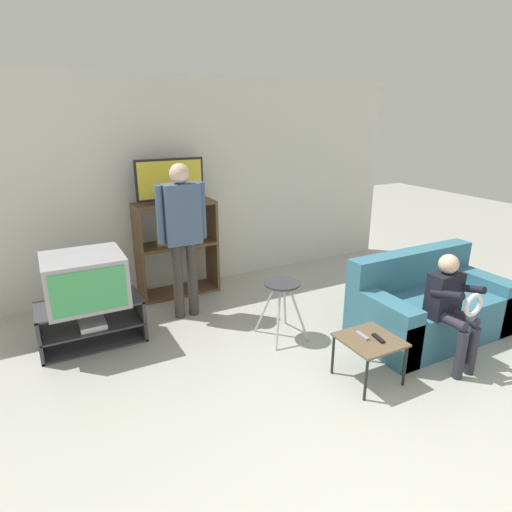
{
  "coord_description": "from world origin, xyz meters",
  "views": [
    {
      "loc": [
        -1.6,
        -1.14,
        2.16
      ],
      "look_at": [
        0.15,
        2.19,
        0.9
      ],
      "focal_mm": 30.0,
      "sensor_mm": 36.0,
      "label": 1
    }
  ],
  "objects_px": {
    "television_main": "(85,280)",
    "snack_table": "(370,344)",
    "remote_control_white": "(362,336)",
    "person_seated_child": "(451,302)",
    "tv_stand": "(92,323)",
    "television_flat": "(170,182)",
    "folding_stool": "(282,292)",
    "remote_control_black": "(378,338)",
    "person_standing_adult": "(182,227)",
    "couch": "(428,307)",
    "media_shelf": "(177,248)"
  },
  "relations": [
    {
      "from": "tv_stand",
      "to": "television_main",
      "type": "bearing_deg",
      "value": -135.08
    },
    {
      "from": "television_main",
      "to": "couch",
      "type": "xyz_separation_m",
      "value": [
        3.06,
        -1.39,
        -0.38
      ]
    },
    {
      "from": "tv_stand",
      "to": "remote_control_white",
      "type": "xyz_separation_m",
      "value": [
        1.93,
        -1.69,
        0.19
      ]
    },
    {
      "from": "television_flat",
      "to": "television_main",
      "type": "bearing_deg",
      "value": -144.64
    },
    {
      "from": "television_flat",
      "to": "tv_stand",
      "type": "bearing_deg",
      "value": -144.74
    },
    {
      "from": "media_shelf",
      "to": "person_seated_child",
      "type": "relative_size",
      "value": 1.14
    },
    {
      "from": "folding_stool",
      "to": "remote_control_black",
      "type": "xyz_separation_m",
      "value": [
        0.32,
        -1.01,
        -0.09
      ]
    },
    {
      "from": "snack_table",
      "to": "person_standing_adult",
      "type": "relative_size",
      "value": 0.28
    },
    {
      "from": "television_main",
      "to": "snack_table",
      "type": "height_order",
      "value": "television_main"
    },
    {
      "from": "television_main",
      "to": "snack_table",
      "type": "xyz_separation_m",
      "value": [
        1.98,
        -1.73,
        -0.33
      ]
    },
    {
      "from": "television_main",
      "to": "person_seated_child",
      "type": "bearing_deg",
      "value": -34.06
    },
    {
      "from": "person_seated_child",
      "to": "tv_stand",
      "type": "bearing_deg",
      "value": 145.7
    },
    {
      "from": "remote_control_white",
      "to": "person_seated_child",
      "type": "xyz_separation_m",
      "value": [
        0.81,
        -0.19,
        0.21
      ]
    },
    {
      "from": "remote_control_white",
      "to": "person_standing_adult",
      "type": "relative_size",
      "value": 0.09
    },
    {
      "from": "tv_stand",
      "to": "folding_stool",
      "type": "height_order",
      "value": "folding_stool"
    },
    {
      "from": "folding_stool",
      "to": "snack_table",
      "type": "bearing_deg",
      "value": -74.78
    },
    {
      "from": "snack_table",
      "to": "television_main",
      "type": "bearing_deg",
      "value": 138.79
    },
    {
      "from": "media_shelf",
      "to": "person_standing_adult",
      "type": "relative_size",
      "value": 0.69
    },
    {
      "from": "couch",
      "to": "person_standing_adult",
      "type": "bearing_deg",
      "value": 142.99
    },
    {
      "from": "remote_control_black",
      "to": "remote_control_white",
      "type": "relative_size",
      "value": 1.0
    },
    {
      "from": "remote_control_black",
      "to": "folding_stool",
      "type": "bearing_deg",
      "value": 116.68
    },
    {
      "from": "television_main",
      "to": "television_flat",
      "type": "relative_size",
      "value": 0.89
    },
    {
      "from": "television_main",
      "to": "remote_control_black",
      "type": "bearing_deg",
      "value": -41.07
    },
    {
      "from": "television_flat",
      "to": "person_seated_child",
      "type": "bearing_deg",
      "value": -58.3
    },
    {
      "from": "folding_stool",
      "to": "remote_control_black",
      "type": "relative_size",
      "value": 4.13
    },
    {
      "from": "television_flat",
      "to": "person_standing_adult",
      "type": "relative_size",
      "value": 0.48
    },
    {
      "from": "media_shelf",
      "to": "folding_stool",
      "type": "height_order",
      "value": "media_shelf"
    },
    {
      "from": "person_standing_adult",
      "to": "folding_stool",
      "type": "bearing_deg",
      "value": -52.6
    },
    {
      "from": "remote_control_black",
      "to": "person_standing_adult",
      "type": "relative_size",
      "value": 0.09
    },
    {
      "from": "snack_table",
      "to": "couch",
      "type": "height_order",
      "value": "couch"
    },
    {
      "from": "couch",
      "to": "person_seated_child",
      "type": "relative_size",
      "value": 1.53
    },
    {
      "from": "snack_table",
      "to": "remote_control_black",
      "type": "relative_size",
      "value": 3.23
    },
    {
      "from": "television_main",
      "to": "media_shelf",
      "type": "bearing_deg",
      "value": 35.2
    },
    {
      "from": "remote_control_white",
      "to": "couch",
      "type": "height_order",
      "value": "couch"
    },
    {
      "from": "remote_control_black",
      "to": "person_standing_adult",
      "type": "distance_m",
      "value": 2.25
    },
    {
      "from": "snack_table",
      "to": "remote_control_black",
      "type": "xyz_separation_m",
      "value": [
        0.05,
        -0.04,
        0.05
      ]
    },
    {
      "from": "folding_stool",
      "to": "couch",
      "type": "xyz_separation_m",
      "value": [
        1.35,
        -0.63,
        -0.2
      ]
    },
    {
      "from": "tv_stand",
      "to": "television_flat",
      "type": "height_order",
      "value": "television_flat"
    },
    {
      "from": "television_main",
      "to": "snack_table",
      "type": "distance_m",
      "value": 2.65
    },
    {
      "from": "tv_stand",
      "to": "person_seated_child",
      "type": "xyz_separation_m",
      "value": [
        2.74,
        -1.87,
        0.39
      ]
    },
    {
      "from": "remote_control_white",
      "to": "person_standing_adult",
      "type": "xyz_separation_m",
      "value": [
        -0.92,
        1.82,
        0.63
      ]
    },
    {
      "from": "media_shelf",
      "to": "snack_table",
      "type": "bearing_deg",
      "value": -71.93
    },
    {
      "from": "media_shelf",
      "to": "television_flat",
      "type": "relative_size",
      "value": 1.44
    },
    {
      "from": "folding_stool",
      "to": "remote_control_white",
      "type": "height_order",
      "value": "folding_stool"
    },
    {
      "from": "folding_stool",
      "to": "television_main",
      "type": "bearing_deg",
      "value": 156.14
    },
    {
      "from": "person_standing_adult",
      "to": "person_seated_child",
      "type": "distance_m",
      "value": 2.68
    },
    {
      "from": "remote_control_white",
      "to": "person_standing_adult",
      "type": "bearing_deg",
      "value": 119.57
    },
    {
      "from": "television_flat",
      "to": "couch",
      "type": "xyz_separation_m",
      "value": [
        1.94,
        -2.18,
        -1.11
      ]
    },
    {
      "from": "remote_control_white",
      "to": "folding_stool",
      "type": "bearing_deg",
      "value": 106.81
    },
    {
      "from": "remote_control_black",
      "to": "snack_table",
      "type": "bearing_deg",
      "value": 154.12
    }
  ]
}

